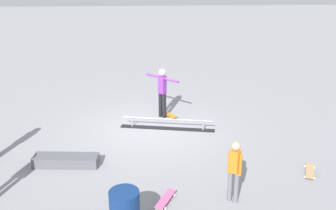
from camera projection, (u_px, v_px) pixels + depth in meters
ground_plane at (149, 130)px, 12.49m from camera, size 60.00×60.00×0.00m
grind_rail at (167, 124)px, 12.53m from camera, size 3.00×0.75×0.35m
skate_ledge at (66, 161)px, 10.38m from camera, size 1.71×0.59×0.28m
skater_main at (162, 90)px, 13.11m from camera, size 1.06×0.97×1.69m
skateboard_main at (168, 114)px, 13.51m from camera, size 0.65×0.76×0.09m
bystander_orange_shirt at (234, 168)px, 8.65m from camera, size 0.31×0.26×1.49m
loose_skateboard_pink at (166, 199)px, 8.90m from camera, size 0.52×0.81×0.09m
loose_skateboard_natural at (310, 171)px, 10.04m from camera, size 0.48×0.82×0.09m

